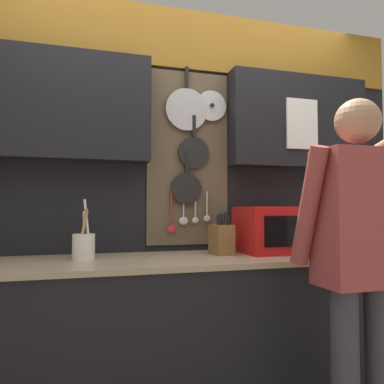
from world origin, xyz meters
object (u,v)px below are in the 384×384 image
at_px(utensil_crock, 84,244).
at_px(person, 358,246).
at_px(knife_block, 222,239).
at_px(microwave, 279,229).

distance_m(utensil_crock, person, 1.38).
bearing_deg(knife_block, person, -60.77).
bearing_deg(microwave, knife_block, 179.91).
xyz_separation_m(microwave, person, (0.01, -0.70, -0.04)).
distance_m(knife_block, utensil_crock, 0.80).
height_order(knife_block, person, person).
bearing_deg(person, microwave, 90.68).
distance_m(microwave, person, 0.70).
bearing_deg(knife_block, microwave, -0.09).
relative_size(microwave, utensil_crock, 1.51).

